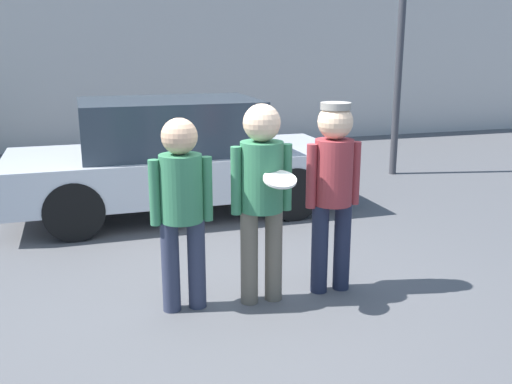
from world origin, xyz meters
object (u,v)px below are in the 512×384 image
Objects in this scene: person_middle_with_frisbee at (262,187)px; person_right at (333,181)px; person_left at (181,200)px; parked_car_near at (175,157)px.

person_middle_with_frisbee reaches higher than person_right.
person_middle_with_frisbee is 1.01× the size of person_right.
person_left is 0.67m from person_middle_with_frisbee.
person_middle_with_frisbee is at bearing -4.77° from person_left.
person_right is at bearing -73.02° from parked_car_near.
person_left is 2.96m from parked_car_near.
person_left is 1.34m from person_right.
parked_car_near is (-0.90, 2.95, -0.27)m from person_right.
person_middle_with_frisbee is 3.00m from parked_car_near.
person_right is 0.40× the size of parked_car_near.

